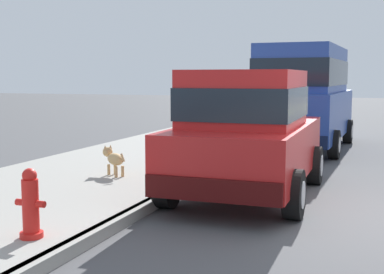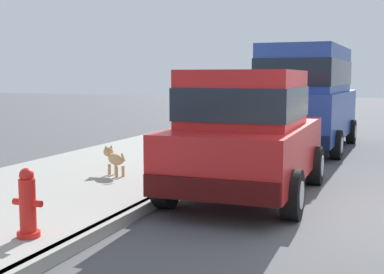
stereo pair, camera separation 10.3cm
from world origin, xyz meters
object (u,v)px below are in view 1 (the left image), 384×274
Objects in this scene: car_red_hatchback at (247,132)px; car_blue_van at (304,93)px; dog_tan at (114,158)px; fire_hydrant at (31,206)px.

car_red_hatchback is 5.69m from car_blue_van.
car_red_hatchback is at bearing -4.26° from dog_tan.
car_red_hatchback is 0.77× the size of car_blue_van.
car_blue_van is 6.06m from dog_tan.
dog_tan is 3.46m from fire_hydrant.
car_blue_van is at bearing 66.86° from dog_tan.
car_blue_van is at bearing 89.88° from car_red_hatchback.
car_red_hatchback is at bearing -90.12° from car_blue_van.
car_red_hatchback is 5.89× the size of dog_tan.
fire_hydrant is at bearing -99.52° from car_blue_van.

